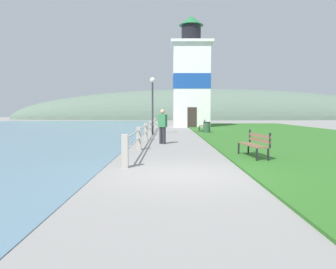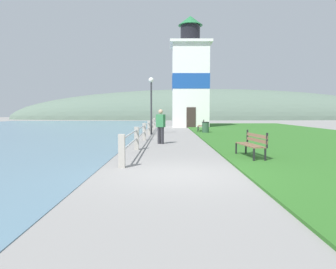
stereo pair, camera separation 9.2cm
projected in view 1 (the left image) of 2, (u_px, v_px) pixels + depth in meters
The scene contains 10 objects.
ground_plane at pixel (181, 174), 8.37m from camera, with size 160.00×160.00×0.00m, color gray.
grass_verge at pixel (287, 135), 21.90m from camera, with size 12.00×40.62×0.06m.
seawall_railing at pixel (147, 128), 20.30m from camera, with size 0.18×22.20×0.96m.
park_bench_near at pixel (254, 143), 11.15m from camera, with size 0.67×1.84×0.94m.
park_bench_midway at pixel (202, 125), 25.65m from camera, with size 0.70×1.80×0.94m.
lighthouse at pixel (190, 80), 33.41m from camera, with size 4.14×4.14×11.21m.
person_strolling at pixel (161, 125), 16.15m from camera, with size 0.47×0.40×1.71m.
trash_bin at pixel (206, 128), 23.90m from camera, with size 0.54×0.54×0.84m.
lamp_post at pixel (151, 95), 22.78m from camera, with size 0.36×0.36×3.96m.
distant_hillside at pixel (209, 119), 65.33m from camera, with size 80.00×16.00×12.00m.
Camera 1 is at (-0.35, -8.27, 1.62)m, focal length 35.00 mm.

